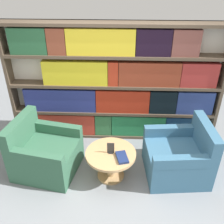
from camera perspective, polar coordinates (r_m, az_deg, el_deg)
ground_plane at (r=3.98m, az=-0.20°, el=-16.23°), size 14.00×14.00×0.00m
bookshelf at (r=4.46m, az=0.81°, el=5.85°), size 3.57×0.30×2.06m
armchair_left at (r=4.20m, az=-14.47°, el=-8.75°), size 1.04×0.99×0.88m
armchair_right at (r=4.13m, az=14.36°, el=-9.54°), size 0.97×0.91×0.88m
coffee_table at (r=3.93m, az=-0.28°, el=-10.30°), size 0.74×0.74×0.45m
table_sign at (r=3.80m, az=-0.29°, el=-7.98°), size 0.10×0.06×0.18m
stray_book at (r=3.75m, az=2.20°, el=-9.83°), size 0.20×0.28×0.04m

